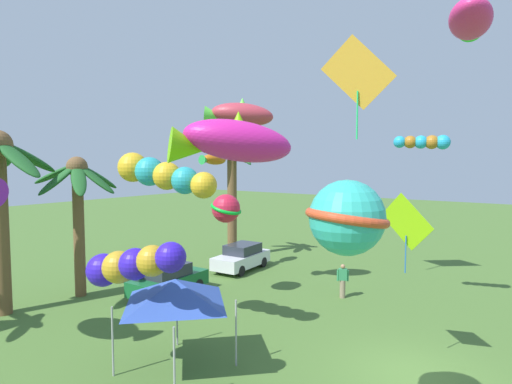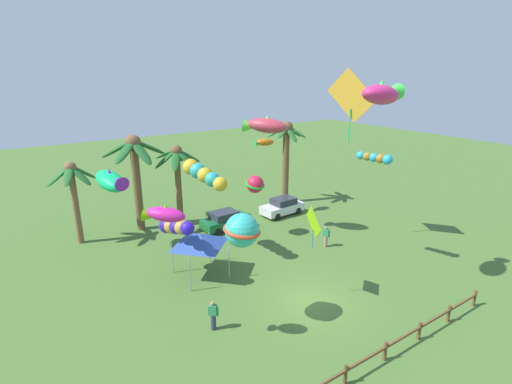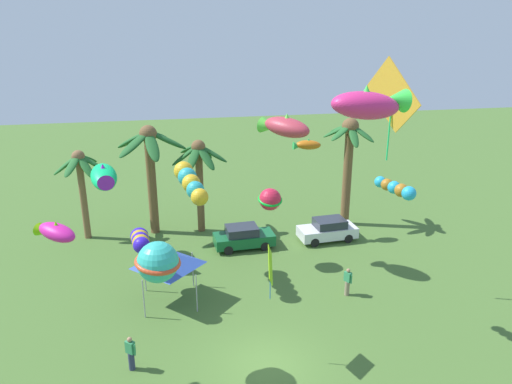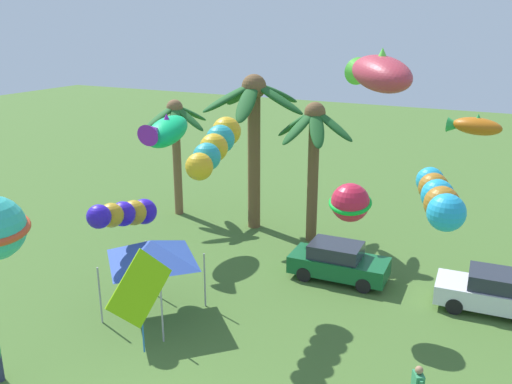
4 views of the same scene
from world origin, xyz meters
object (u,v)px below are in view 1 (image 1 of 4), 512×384
Objects in this scene: kite_tube_3 at (131,265)px; kite_fish_6 at (238,115)px; palm_tree_2 at (232,173)px; parked_car_1 at (168,280)px; kite_tube_10 at (424,142)px; kite_fish_4 at (470,20)px; kite_ball_11 at (226,208)px; kite_tube_0 at (162,175)px; spectator_1 at (343,281)px; kite_fish_2 at (231,141)px; parked_car_0 at (242,257)px; kite_diamond_9 at (358,74)px; festival_tent at (175,291)px; kite_ball_7 at (347,218)px; kite_diamond_8 at (406,223)px; palm_tree_0 at (78,193)px; kite_fish_5 at (213,159)px.

kite_tube_3 is 1.08× the size of kite_fish_6.
parked_car_1 is (-7.99, -2.50, -4.86)m from palm_tree_2.
palm_tree_2 is 13.23m from kite_tube_10.
kite_fish_4 is 5.05m from kite_tube_10.
kite_tube_0 is at bearing -168.50° from kite_ball_11.
kite_ball_11 reaches higher than spectator_1.
kite_fish_2 is 7.06m from kite_tube_3.
parked_car_0 is 0.80× the size of kite_diamond_9.
kite_fish_2 reaches higher than kite_tube_3.
palm_tree_2 reaches higher than parked_car_1.
festival_tent is at bearing 138.20° from kite_fish_4.
kite_fish_4 is 6.55m from kite_diamond_9.
kite_ball_7 is 1.56× the size of kite_ball_11.
kite_fish_4 is (7.41, -6.62, 8.67)m from festival_tent.
kite_diamond_8 is (-6.65, -11.30, 3.79)m from parked_car_0.
kite_fish_4 is (5.98, -8.69, 5.24)m from kite_tube_0.
palm_tree_0 is 14.89m from kite_ball_7.
festival_tent is 7.24m from kite_diamond_8.
kite_diamond_8 is (-3.32, 1.02, -6.60)m from kite_fish_4.
kite_tube_10 reaches higher than kite_ball_7.
parked_car_0 and parked_car_1 have the same top height.
kite_ball_11 is at bearing 139.84° from kite_diamond_9.
spectator_1 is 11.79m from kite_fish_4.
kite_tube_0 reaches higher than spectator_1.
spectator_1 is 11.52m from kite_ball_7.
kite_fish_6 is at bearing -55.04° from palm_tree_0.
kite_diamond_9 is 4.99m from kite_tube_10.
kite_ball_7 is (-2.82, -14.61, 0.30)m from palm_tree_0.
kite_fish_2 reaches higher than festival_tent.
parked_car_1 is at bearing 48.96° from festival_tent.
palm_tree_0 is at bearing 158.27° from parked_car_0.
palm_tree_0 is 1.71× the size of kite_tube_0.
kite_ball_11 is (-6.84, -5.14, -1.38)m from palm_tree_2.
kite_fish_6 is 1.30× the size of kite_ball_7.
parked_car_1 is at bearing 122.77° from spectator_1.
kite_fish_2 is 13.63m from kite_fish_6.
spectator_1 is 9.12m from kite_fish_6.
parked_car_0 is 1.14× the size of kite_tube_3.
spectator_1 is (6.92, -10.28, -4.06)m from palm_tree_0.
kite_diamond_9 is at bearing -77.67° from kite_fish_5.
palm_tree_2 is at bearing 46.03° from kite_ball_7.
kite_tube_10 is (10.20, 0.99, 2.00)m from kite_ball_7.
parked_car_0 is 16.46m from kite_ball_7.
kite_diamond_9 is (4.27, -4.02, 2.07)m from kite_fish_6.
festival_tent is at bearing -144.64° from kite_fish_5.
parked_car_0 is 12.19m from kite_tube_10.
kite_diamond_8 is at bearing -140.78° from spectator_1.
kite_fish_6 is at bearing -144.17° from parked_car_0.
kite_tube_0 is 9.21m from kite_fish_2.
parked_car_1 is at bearing 115.58° from kite_tube_10.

